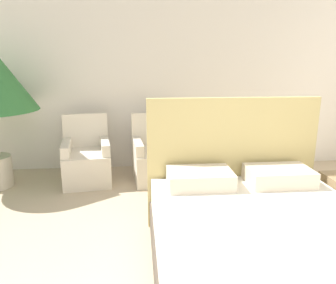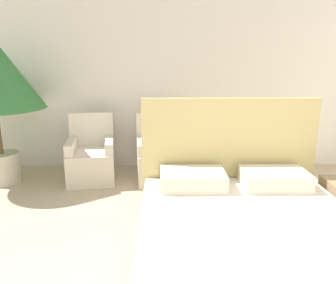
# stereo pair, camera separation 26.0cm
# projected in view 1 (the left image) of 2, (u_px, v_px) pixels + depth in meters

# --- Properties ---
(wall_back) EXTENTS (10.00, 0.06, 2.90)m
(wall_back) POSITION_uv_depth(u_px,v_px,m) (169.00, 67.00, 4.64)
(wall_back) COLOR silver
(wall_back) RESTS_ON ground_plane
(bed) EXTENTS (1.59, 2.03, 1.23)m
(bed) POSITION_uv_depth(u_px,v_px,m) (266.00, 248.00, 2.27)
(bed) COLOR #4C4238
(bed) RESTS_ON ground_plane
(armchair_near_window_left) EXTENTS (0.67, 0.73, 0.86)m
(armchair_near_window_left) POSITION_uv_depth(u_px,v_px,m) (87.00, 162.00, 4.24)
(armchair_near_window_left) COLOR beige
(armchair_near_window_left) RESTS_ON ground_plane
(armchair_near_window_right) EXTENTS (0.65, 0.71, 0.86)m
(armchair_near_window_right) POSITION_uv_depth(u_px,v_px,m) (156.00, 160.00, 4.31)
(armchair_near_window_right) COLOR beige
(armchair_near_window_right) RESTS_ON ground_plane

